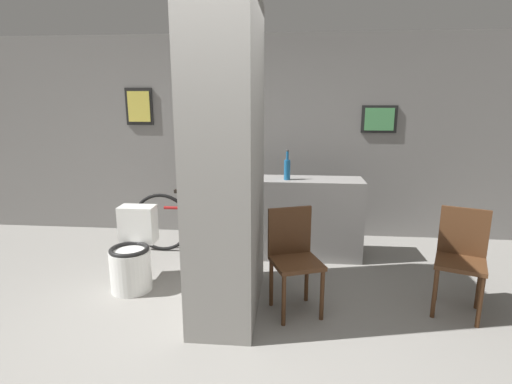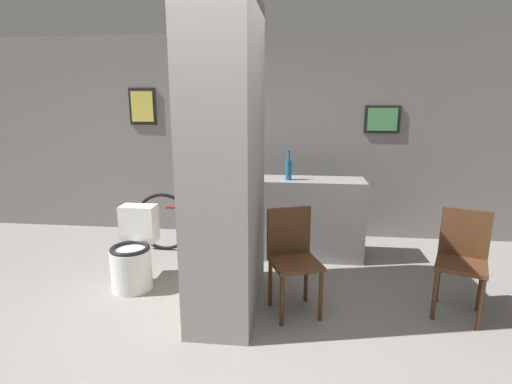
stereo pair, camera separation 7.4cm
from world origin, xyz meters
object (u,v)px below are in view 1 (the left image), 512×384
(bicycle, at_px, (204,223))
(bottle_tall, at_px, (287,169))
(chair_by_doorway, at_px, (461,255))
(toilet, at_px, (133,256))
(chair_near_pillar, at_px, (294,255))

(bicycle, relative_size, bottle_tall, 5.14)
(bottle_tall, bearing_deg, chair_by_doorway, -34.85)
(toilet, relative_size, chair_by_doorway, 0.86)
(chair_near_pillar, height_order, chair_by_doorway, same)
(toilet, bearing_deg, chair_near_pillar, -10.30)
(bicycle, bearing_deg, chair_near_pillar, -49.38)
(chair_by_doorway, bearing_deg, bicycle, 177.47)
(toilet, height_order, chair_near_pillar, chair_near_pillar)
(chair_near_pillar, bearing_deg, bottle_tall, 73.57)
(chair_near_pillar, distance_m, bicycle, 1.63)
(toilet, distance_m, bicycle, 1.07)
(bicycle, bearing_deg, toilet, -117.41)
(chair_near_pillar, height_order, bicycle, chair_near_pillar)
(bottle_tall, bearing_deg, bicycle, 176.01)
(chair_by_doorway, xyz_separation_m, bicycle, (-2.48, 1.12, -0.13))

